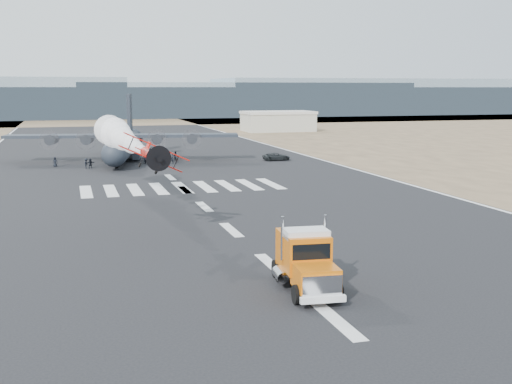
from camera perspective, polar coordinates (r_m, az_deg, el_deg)
name	(u,v)px	position (r m, az deg, el deg)	size (l,w,h in m)	color
ground	(338,321)	(36.28, 7.26, -11.34)	(500.00, 500.00, 0.00)	black
scrub_far	(104,120)	(261.74, -13.36, 6.21)	(500.00, 80.00, 0.00)	brown
runway_markings	(170,177)	(92.97, -7.64, 1.31)	(60.00, 260.00, 0.01)	silver
ridge_seg_d	(100,102)	(291.46, -13.73, 7.76)	(150.00, 50.00, 13.00)	slate
ridge_seg_e	(243,99)	(301.58, -1.19, 8.25)	(150.00, 50.00, 15.00)	slate
ridge_seg_f	(370,96)	(324.67, 10.08, 8.36)	(150.00, 50.00, 17.00)	slate
ridge_seg_g	(483,100)	(358.26, 19.51, 7.73)	(150.00, 50.00, 13.00)	slate
hangar_right	(278,121)	(190.93, 1.96, 6.33)	(20.50, 12.50, 5.90)	#A6A393
semi_truck	(305,260)	(41.07, 4.42, -6.01)	(3.58, 8.86, 3.92)	black
aerobatic_biplane	(152,154)	(55.86, -9.24, 3.33)	(5.56, 5.42, 3.74)	#A91A0B
smoke_trail	(117,134)	(78.56, -12.27, 5.05)	(3.79, 27.89, 3.79)	white
transport_aircraft	(124,143)	(116.19, -11.63, 4.25)	(39.97, 32.74, 11.57)	black
support_vehicle	(277,157)	(113.75, 1.84, 3.17)	(2.24, 4.86, 1.35)	black
crew_a	(173,158)	(109.68, -7.43, 2.98)	(0.65, 0.54, 1.79)	black
crew_b	(176,156)	(113.25, -7.15, 3.17)	(0.85, 0.52, 1.74)	black
crew_c	(86,163)	(105.84, -14.86, 2.48)	(1.05, 0.49, 1.62)	black
crew_d	(147,157)	(113.07, -9.69, 3.08)	(0.97, 0.49, 1.65)	black
crew_e	(55,162)	(109.26, -17.43, 2.57)	(0.80, 0.49, 1.63)	black
crew_f	(90,163)	(105.74, -14.52, 2.48)	(1.49, 0.48, 1.60)	black
crew_g	(109,158)	(112.94, -12.93, 2.98)	(0.61, 0.51, 1.68)	black
crew_h	(144,159)	(110.36, -9.92, 2.95)	(0.84, 0.52, 1.74)	black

